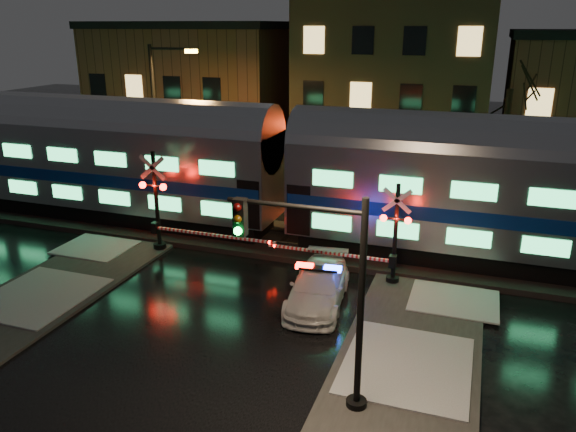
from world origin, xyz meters
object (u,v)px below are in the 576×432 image
at_px(police_car, 318,287).
at_px(streetlight, 159,113).
at_px(traffic_light, 325,299).
at_px(crossing_signal_left, 163,212).
at_px(crossing_signal_right, 384,244).

bearing_deg(police_car, streetlight, 135.50).
bearing_deg(traffic_light, streetlight, 129.58).
xyz_separation_m(police_car, streetlight, (-11.53, 9.05, 4.14)).
xyz_separation_m(crossing_signal_left, traffic_light, (9.14, -7.57, 1.18)).
height_order(police_car, crossing_signal_left, crossing_signal_left).
xyz_separation_m(crossing_signal_left, streetlight, (-4.04, 6.69, 2.99)).
relative_size(crossing_signal_right, traffic_light, 0.98).
distance_m(crossing_signal_right, traffic_light, 7.69).
distance_m(crossing_signal_right, crossing_signal_left, 9.33).
relative_size(police_car, streetlight, 0.56).
xyz_separation_m(crossing_signal_right, streetlight, (-13.37, 6.70, 3.19)).
relative_size(crossing_signal_right, streetlight, 0.66).
bearing_deg(traffic_light, police_car, 104.41).
distance_m(crossing_signal_left, traffic_light, 11.92).
distance_m(crossing_signal_left, streetlight, 8.37).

